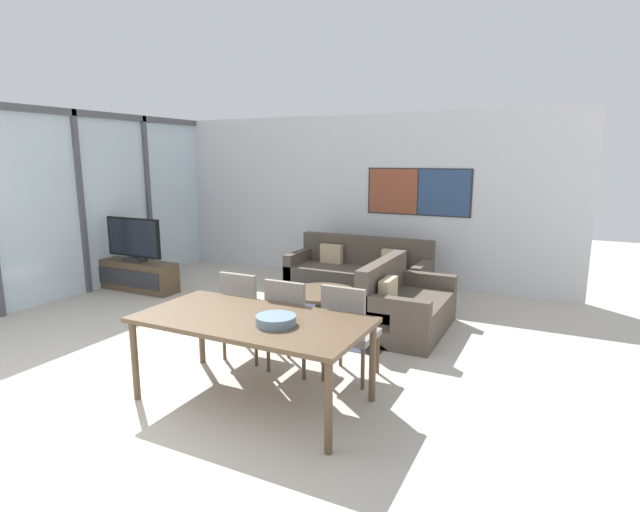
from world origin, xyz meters
TOP-DOWN VIEW (x-y plane):
  - ground_plane at (0.00, 0.00)m, footprint 24.00×24.00m
  - wall_back at (0.04, 5.50)m, footprint 7.57×0.09m
  - window_wall_left at (-3.28, 2.75)m, footprint 0.07×5.50m
  - area_rug at (0.61, 3.26)m, footprint 2.28×1.92m
  - tv_console at (-2.67, 3.18)m, footprint 1.46×0.40m
  - television at (-2.67, 3.18)m, footprint 1.08×0.20m
  - sofa_main at (0.61, 4.60)m, footprint 2.18×0.85m
  - sofa_side at (1.73, 3.22)m, footprint 0.85×1.46m
  - coffee_table at (0.61, 3.26)m, footprint 0.94×0.94m
  - dining_table at (1.10, 0.92)m, footprint 1.99×1.01m
  - dining_chair_left at (0.52, 1.65)m, footprint 0.46×0.46m
  - dining_chair_centre at (1.10, 1.59)m, footprint 0.46×0.46m
  - dining_chair_right at (1.68, 1.64)m, footprint 0.46×0.46m
  - fruit_bowl at (1.38, 0.85)m, footprint 0.33×0.33m

SIDE VIEW (x-z plane):
  - ground_plane at x=0.00m, z-range 0.00..0.00m
  - area_rug at x=0.61m, z-range 0.00..0.01m
  - tv_console at x=-2.67m, z-range 0.00..0.48m
  - coffee_table at x=0.61m, z-range 0.09..0.45m
  - sofa_side at x=1.73m, z-range -0.15..0.71m
  - sofa_main at x=0.61m, z-range -0.15..0.71m
  - dining_chair_left at x=0.52m, z-range 0.05..1.00m
  - dining_chair_centre at x=1.10m, z-range 0.05..1.00m
  - dining_chair_right at x=1.68m, z-range 0.05..1.00m
  - dining_table at x=1.10m, z-range 0.31..1.07m
  - fruit_bowl at x=1.38m, z-range 0.76..0.84m
  - television at x=-2.67m, z-range 0.47..1.16m
  - wall_back at x=0.04m, z-range 0.00..2.80m
  - window_wall_left at x=-3.28m, z-range 0.13..2.93m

